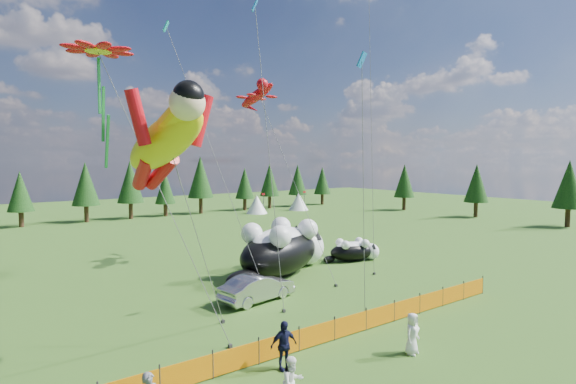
# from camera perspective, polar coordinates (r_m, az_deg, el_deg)

# --- Properties ---
(ground) EXTENTS (160.00, 160.00, 0.00)m
(ground) POSITION_cam_1_polar(r_m,az_deg,el_deg) (23.96, 2.76, -15.56)
(ground) COLOR #0F370A
(ground) RESTS_ON ground
(safety_fence) EXTENTS (22.06, 0.06, 1.10)m
(safety_fence) POSITION_cam_1_polar(r_m,az_deg,el_deg) (21.68, 7.97, -16.33)
(safety_fence) COLOR #262626
(safety_fence) RESTS_ON ground
(tree_line) EXTENTS (90.00, 4.00, 8.00)m
(tree_line) POSITION_cam_1_polar(r_m,az_deg,el_deg) (64.26, -23.34, 0.09)
(tree_line) COLOR black
(tree_line) RESTS_ON ground
(festival_tents) EXTENTS (50.00, 3.20, 2.80)m
(festival_tents) POSITION_cam_1_polar(r_m,az_deg,el_deg) (63.17, -12.46, -2.11)
(festival_tents) COLOR white
(festival_tents) RESTS_ON ground
(cat_large) EXTENTS (10.11, 6.43, 3.82)m
(cat_large) POSITION_cam_1_polar(r_m,az_deg,el_deg) (32.07, -0.59, -7.16)
(cat_large) COLOR black
(cat_large) RESTS_ON ground
(cat_small) EXTENTS (4.83, 2.76, 1.79)m
(cat_small) POSITION_cam_1_polar(r_m,az_deg,el_deg) (36.62, 8.42, -7.34)
(cat_small) COLOR black
(cat_small) RESTS_ON ground
(car) EXTENTS (4.86, 2.41, 1.53)m
(car) POSITION_cam_1_polar(r_m,az_deg,el_deg) (26.26, -3.92, -12.05)
(car) COLOR #B6B5BA
(car) RESTS_ON ground
(spectator_b) EXTENTS (0.83, 0.50, 1.71)m
(spectator_b) POSITION_cam_1_polar(r_m,az_deg,el_deg) (15.77, 0.57, -23.03)
(spectator_b) COLOR white
(spectator_b) RESTS_ON ground
(spectator_c) EXTENTS (1.18, 0.70, 1.91)m
(spectator_c) POSITION_cam_1_polar(r_m,az_deg,el_deg) (18.17, -0.55, -18.89)
(spectator_c) COLOR black
(spectator_c) RESTS_ON ground
(spectator_e) EXTENTS (0.95, 0.73, 1.73)m
(spectator_e) POSITION_cam_1_polar(r_m,az_deg,el_deg) (20.16, 15.49, -16.94)
(spectator_e) COLOR white
(spectator_e) RESTS_ON ground
(superhero_kite) EXTENTS (7.10, 6.93, 11.72)m
(superhero_kite) POSITION_cam_1_polar(r_m,az_deg,el_deg) (16.48, -15.37, 6.28)
(superhero_kite) COLOR yellow
(superhero_kite) RESTS_ON ground
(gecko_kite) EXTENTS (3.36, 12.32, 15.92)m
(gecko_kite) POSITION_cam_1_polar(r_m,az_deg,el_deg) (36.00, -3.98, 12.10)
(gecko_kite) COLOR red
(gecko_kite) RESTS_ON ground
(flower_kite) EXTENTS (6.01, 5.78, 13.78)m
(flower_kite) POSITION_cam_1_polar(r_m,az_deg,el_deg) (21.52, -22.92, 15.84)
(flower_kite) COLOR red
(flower_kite) RESTS_ON ground
(diamond_kite_a) EXTENTS (0.82, 3.92, 17.60)m
(diamond_kite_a) POSITION_cam_1_polar(r_m,az_deg,el_deg) (27.25, -4.02, 20.70)
(diamond_kite_a) COLOR blue
(diamond_kite_a) RESTS_ON ground
(diamond_kite_b) EXTENTS (3.03, 3.80, 21.90)m
(diamond_kite_b) POSITION_cam_1_polar(r_m,az_deg,el_deg) (37.53, 10.26, 22.57)
(diamond_kite_b) COLOR #0C958D
(diamond_kite_b) RESTS_ON ground
(diamond_kite_c) EXTENTS (1.22, 1.39, 13.96)m
(diamond_kite_c) POSITION_cam_1_polar(r_m,az_deg,el_deg) (24.06, 9.37, 15.11)
(diamond_kite_c) COLOR blue
(diamond_kite_c) RESTS_ON ground
(diamond_kite_d) EXTENTS (2.85, 9.57, 19.75)m
(diamond_kite_d) POSITION_cam_1_polar(r_m,az_deg,el_deg) (34.56, -14.72, 18.45)
(diamond_kite_d) COLOR #0C958D
(diamond_kite_d) RESTS_ON ground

